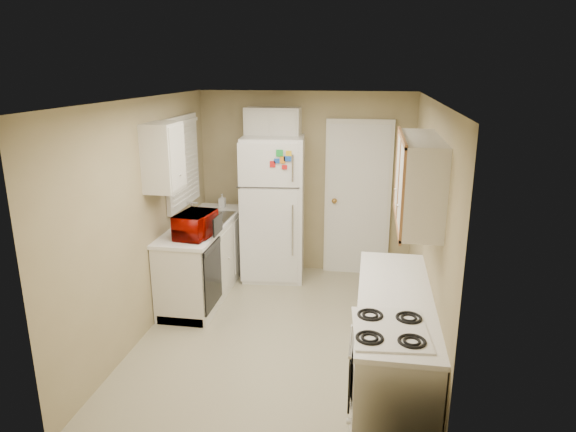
# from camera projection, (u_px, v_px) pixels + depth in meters

# --- Properties ---
(floor) EXTENTS (3.80, 3.80, 0.00)m
(floor) POSITION_uv_depth(u_px,v_px,m) (280.00, 335.00, 5.34)
(floor) COLOR #BDB798
(floor) RESTS_ON ground
(ceiling) EXTENTS (3.80, 3.80, 0.00)m
(ceiling) POSITION_uv_depth(u_px,v_px,m) (279.00, 100.00, 4.68)
(ceiling) COLOR white
(ceiling) RESTS_ON floor
(wall_left) EXTENTS (3.80, 3.80, 0.00)m
(wall_left) POSITION_uv_depth(u_px,v_px,m) (145.00, 219.00, 5.23)
(wall_left) COLOR tan
(wall_left) RESTS_ON floor
(wall_right) EXTENTS (3.80, 3.80, 0.00)m
(wall_right) POSITION_uv_depth(u_px,v_px,m) (427.00, 232.00, 4.79)
(wall_right) COLOR tan
(wall_right) RESTS_ON floor
(wall_back) EXTENTS (2.80, 2.80, 0.00)m
(wall_back) POSITION_uv_depth(u_px,v_px,m) (305.00, 183.00, 6.81)
(wall_back) COLOR tan
(wall_back) RESTS_ON floor
(wall_front) EXTENTS (2.80, 2.80, 0.00)m
(wall_front) POSITION_uv_depth(u_px,v_px,m) (226.00, 314.00, 3.21)
(wall_front) COLOR tan
(wall_front) RESTS_ON floor
(left_counter) EXTENTS (0.60, 1.80, 0.90)m
(left_counter) POSITION_uv_depth(u_px,v_px,m) (204.00, 258.00, 6.24)
(left_counter) COLOR silver
(left_counter) RESTS_ON floor
(dishwasher) EXTENTS (0.03, 0.58, 0.72)m
(dishwasher) POSITION_uv_depth(u_px,v_px,m) (212.00, 275.00, 5.62)
(dishwasher) COLOR black
(dishwasher) RESTS_ON floor
(sink) EXTENTS (0.54, 0.74, 0.16)m
(sink) POSITION_uv_depth(u_px,v_px,m) (207.00, 222.00, 6.27)
(sink) COLOR gray
(sink) RESTS_ON left_counter
(microwave) EXTENTS (0.52, 0.33, 0.33)m
(microwave) POSITION_uv_depth(u_px,v_px,m) (196.00, 224.00, 5.57)
(microwave) COLOR #840700
(microwave) RESTS_ON left_counter
(soap_bottle) EXTENTS (0.08, 0.08, 0.18)m
(soap_bottle) POSITION_uv_depth(u_px,v_px,m) (222.00, 200.00, 6.77)
(soap_bottle) COLOR white
(soap_bottle) RESTS_ON left_counter
(window_blinds) EXTENTS (0.10, 0.98, 1.08)m
(window_blinds) POSITION_uv_depth(u_px,v_px,m) (183.00, 162.00, 6.11)
(window_blinds) COLOR silver
(window_blinds) RESTS_ON wall_left
(upper_cabinet_left) EXTENTS (0.30, 0.45, 0.70)m
(upper_cabinet_left) POSITION_uv_depth(u_px,v_px,m) (163.00, 157.00, 5.25)
(upper_cabinet_left) COLOR silver
(upper_cabinet_left) RESTS_ON wall_left
(refrigerator) EXTENTS (0.83, 0.81, 1.86)m
(refrigerator) POSITION_uv_depth(u_px,v_px,m) (274.00, 208.00, 6.66)
(refrigerator) COLOR white
(refrigerator) RESTS_ON floor
(cabinet_over_fridge) EXTENTS (0.70, 0.30, 0.40)m
(cabinet_over_fridge) POSITION_uv_depth(u_px,v_px,m) (273.00, 123.00, 6.51)
(cabinet_over_fridge) COLOR silver
(cabinet_over_fridge) RESTS_ON wall_back
(interior_door) EXTENTS (0.86, 0.06, 2.08)m
(interior_door) POSITION_uv_depth(u_px,v_px,m) (358.00, 199.00, 6.71)
(interior_door) COLOR white
(interior_door) RESTS_ON floor
(right_counter) EXTENTS (0.60, 2.00, 0.90)m
(right_counter) POSITION_uv_depth(u_px,v_px,m) (392.00, 345.00, 4.29)
(right_counter) COLOR silver
(right_counter) RESTS_ON floor
(stove) EXTENTS (0.57, 0.68, 0.77)m
(stove) POSITION_uv_depth(u_px,v_px,m) (386.00, 393.00, 3.76)
(stove) COLOR white
(stove) RESTS_ON floor
(upper_cabinet_right) EXTENTS (0.30, 1.20, 0.70)m
(upper_cabinet_right) POSITION_uv_depth(u_px,v_px,m) (419.00, 180.00, 4.17)
(upper_cabinet_right) COLOR silver
(upper_cabinet_right) RESTS_ON wall_right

